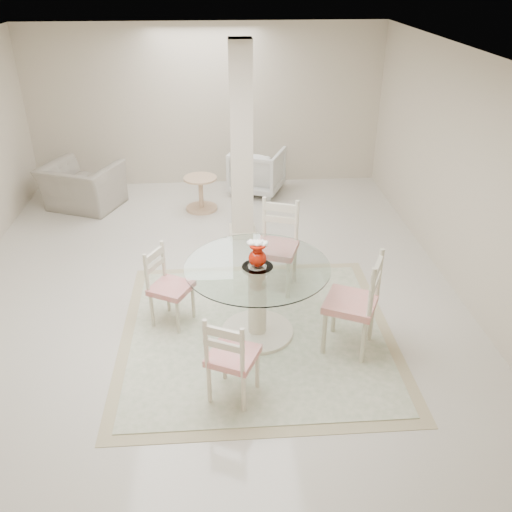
{
  "coord_description": "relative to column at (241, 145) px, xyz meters",
  "views": [
    {
      "loc": [
        0.19,
        -5.81,
        3.54
      ],
      "look_at": [
        0.54,
        -0.92,
        0.85
      ],
      "focal_mm": 38.0,
      "sensor_mm": 36.0,
      "label": 1
    }
  ],
  "objects": [
    {
      "name": "recliner_taupe",
      "position": [
        -2.5,
        1.19,
        -0.99
      ],
      "size": [
        1.39,
        1.31,
        0.72
      ],
      "primitive_type": "imported",
      "rotation": [
        0.0,
        0.0,
        2.75
      ],
      "color": "gray",
      "rests_on": "ground"
    },
    {
      "name": "ground",
      "position": [
        -0.5,
        -1.3,
        -1.35
      ],
      "size": [
        7.0,
        7.0,
        0.0
      ],
      "primitive_type": "plane",
      "color": "beige",
      "rests_on": "ground"
    },
    {
      "name": "dining_chair_east",
      "position": [
        1.02,
        -2.73,
        -0.71
      ],
      "size": [
        0.65,
        0.65,
        1.21
      ],
      "rotation": [
        0.0,
        0.0,
        -2.02
      ],
      "color": "beige",
      "rests_on": "ground"
    },
    {
      "name": "dining_chair_north",
      "position": [
        0.35,
        -1.44,
        -0.72
      ],
      "size": [
        0.61,
        0.61,
        1.21
      ],
      "rotation": [
        0.0,
        0.0,
        -0.33
      ],
      "color": "beige",
      "rests_on": "ground"
    },
    {
      "name": "dining_chair_west",
      "position": [
        -0.92,
        -2.1,
        -0.83
      ],
      "size": [
        0.54,
        0.54,
        0.99
      ],
      "rotation": [
        0.0,
        0.0,
        1.08
      ],
      "color": "beige",
      "rests_on": "ground"
    },
    {
      "name": "dining_table",
      "position": [
        0.04,
        -2.42,
        -0.92
      ],
      "size": [
        1.47,
        1.47,
        0.85
      ],
      "rotation": [
        0.0,
        0.0,
        -0.3
      ],
      "color": "beige",
      "rests_on": "ground"
    },
    {
      "name": "column",
      "position": [
        0.0,
        0.0,
        0.0
      ],
      "size": [
        0.3,
        0.3,
        2.7
      ],
      "primitive_type": "cube",
      "color": "beige",
      "rests_on": "ground"
    },
    {
      "name": "side_table",
      "position": [
        -0.61,
        0.97,
        -1.1
      ],
      "size": [
        0.53,
        0.53,
        0.55
      ],
      "color": "tan",
      "rests_on": "ground"
    },
    {
      "name": "armchair_white",
      "position": [
        0.33,
        1.67,
        -0.97
      ],
      "size": [
        1.07,
        1.08,
        0.76
      ],
      "primitive_type": "imported",
      "rotation": [
        0.0,
        0.0,
        2.76
      ],
      "color": "silver",
      "rests_on": "ground"
    },
    {
      "name": "room_shell",
      "position": [
        -0.5,
        -1.3,
        0.51
      ],
      "size": [
        6.02,
        7.02,
        2.71
      ],
      "color": "beige",
      "rests_on": "ground"
    },
    {
      "name": "area_rug",
      "position": [
        0.04,
        -2.42,
        -1.34
      ],
      "size": [
        2.91,
        2.91,
        0.02
      ],
      "color": "tan",
      "rests_on": "ground"
    },
    {
      "name": "dining_chair_south",
      "position": [
        -0.27,
        -3.38,
        -0.81
      ],
      "size": [
        0.54,
        0.54,
        1.02
      ],
      "rotation": [
        0.0,
        0.0,
        2.7
      ],
      "color": "#F2E2C7",
      "rests_on": "ground"
    },
    {
      "name": "red_vase",
      "position": [
        0.04,
        -2.41,
        -0.37
      ],
      "size": [
        0.21,
        0.18,
        0.28
      ],
      "color": "#AE1505",
      "rests_on": "dining_table"
    }
  ]
}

